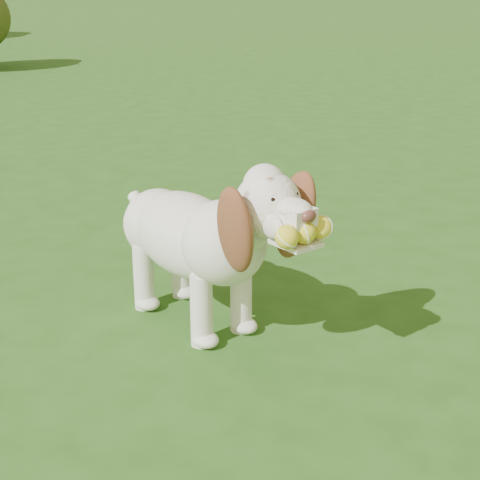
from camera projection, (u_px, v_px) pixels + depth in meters
ground at (229, 327)px, 2.86m from camera, size 80.00×80.00×0.00m
dog at (203, 234)px, 2.73m from camera, size 0.45×1.11×0.72m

